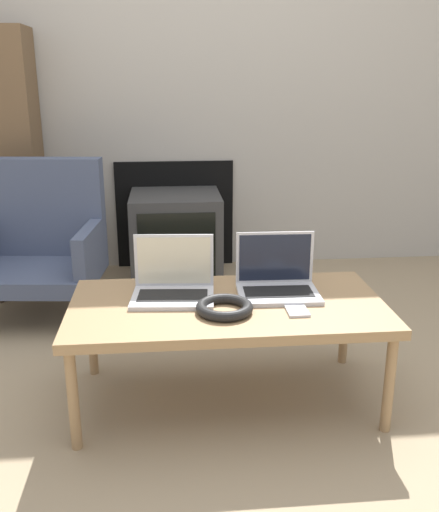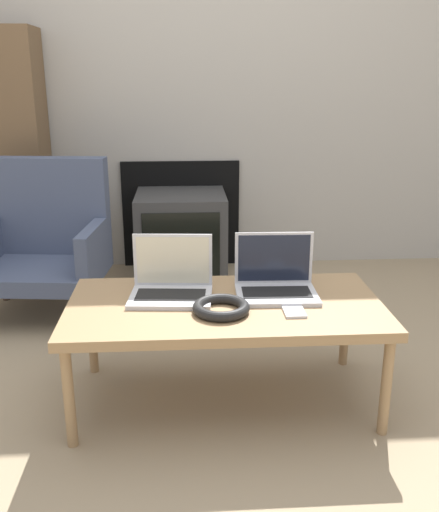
{
  "view_description": "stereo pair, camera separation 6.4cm",
  "coord_description": "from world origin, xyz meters",
  "px_view_note": "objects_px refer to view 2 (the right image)",
  "views": [
    {
      "loc": [
        -0.2,
        -1.74,
        1.17
      ],
      "look_at": [
        0.0,
        0.44,
        0.47
      ],
      "focal_mm": 40.0,
      "sensor_mm": 36.0,
      "label": 1
    },
    {
      "loc": [
        -0.14,
        -1.75,
        1.17
      ],
      "look_at": [
        0.0,
        0.44,
        0.47
      ],
      "focal_mm": 40.0,
      "sensor_mm": 36.0,
      "label": 2
    }
  ],
  "objects_px": {
    "laptop_right": "(275,281)",
    "tv": "(181,236)",
    "phone": "(293,310)",
    "laptop_left": "(172,283)",
    "headphones": "(221,307)",
    "armchair": "(45,238)"
  },
  "relations": [
    {
      "from": "laptop_right",
      "to": "tv",
      "type": "height_order",
      "value": "laptop_right"
    },
    {
      "from": "phone",
      "to": "tv",
      "type": "bearing_deg",
      "value": 104.81
    },
    {
      "from": "phone",
      "to": "laptop_right",
      "type": "bearing_deg",
      "value": 101.36
    },
    {
      "from": "laptop_left",
      "to": "laptop_right",
      "type": "relative_size",
      "value": 1.04
    },
    {
      "from": "headphones",
      "to": "armchair",
      "type": "relative_size",
      "value": 0.26
    },
    {
      "from": "laptop_left",
      "to": "phone",
      "type": "height_order",
      "value": "laptop_left"
    },
    {
      "from": "headphones",
      "to": "tv",
      "type": "distance_m",
      "value": 1.48
    },
    {
      "from": "laptop_right",
      "to": "tv",
      "type": "xyz_separation_m",
      "value": [
        -0.35,
        1.29,
        -0.18
      ]
    },
    {
      "from": "phone",
      "to": "tv",
      "type": "distance_m",
      "value": 1.52
    },
    {
      "from": "phone",
      "to": "armchair",
      "type": "relative_size",
      "value": 0.18
    },
    {
      "from": "headphones",
      "to": "phone",
      "type": "xyz_separation_m",
      "value": [
        0.25,
        -0.0,
        -0.01
      ]
    },
    {
      "from": "laptop_right",
      "to": "tv",
      "type": "relative_size",
      "value": 0.58
    },
    {
      "from": "laptop_left",
      "to": "laptop_right",
      "type": "bearing_deg",
      "value": 4.72
    },
    {
      "from": "tv",
      "to": "armchair",
      "type": "height_order",
      "value": "armchair"
    },
    {
      "from": "phone",
      "to": "armchair",
      "type": "distance_m",
      "value": 1.5
    },
    {
      "from": "laptop_right",
      "to": "armchair",
      "type": "xyz_separation_m",
      "value": [
        -1.04,
        0.87,
        -0.06
      ]
    },
    {
      "from": "headphones",
      "to": "armchair",
      "type": "xyz_separation_m",
      "value": [
        -0.83,
        1.04,
        -0.03
      ]
    },
    {
      "from": "tv",
      "to": "headphones",
      "type": "bearing_deg",
      "value": -84.58
    },
    {
      "from": "laptop_left",
      "to": "laptop_right",
      "type": "xyz_separation_m",
      "value": [
        0.39,
        0.0,
        0.0
      ]
    },
    {
      "from": "headphones",
      "to": "phone",
      "type": "relative_size",
      "value": 1.45
    },
    {
      "from": "laptop_left",
      "to": "tv",
      "type": "relative_size",
      "value": 0.6
    },
    {
      "from": "armchair",
      "to": "laptop_right",
      "type": "bearing_deg",
      "value": -33.82
    }
  ]
}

